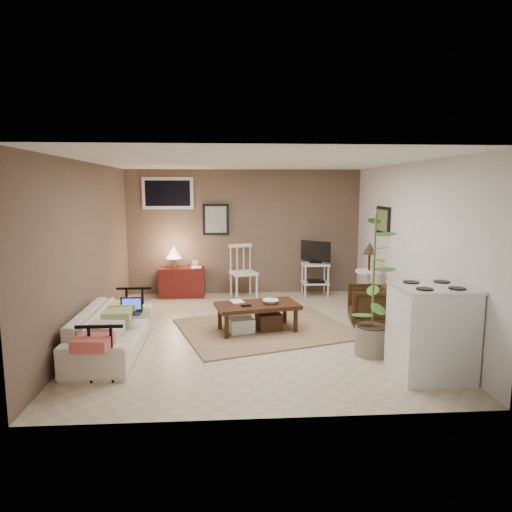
{
  "coord_description": "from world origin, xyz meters",
  "views": [
    {
      "loc": [
        -0.36,
        -6.31,
        2.04
      ],
      "look_at": [
        0.08,
        0.35,
        1.05
      ],
      "focal_mm": 32.0,
      "sensor_mm": 36.0,
      "label": 1
    }
  ],
  "objects": [
    {
      "name": "book_console",
      "position": [
        -1.01,
        2.16,
        0.68
      ],
      "size": [
        0.18,
        0.02,
        0.25
      ],
      "primitive_type": "imported",
      "rotation": [
        0.0,
        0.0,
        -0.0
      ],
      "color": "#371B0F",
      "rests_on": "red_console"
    },
    {
      "name": "coffee_table",
      "position": [
        0.07,
        -0.01,
        0.24
      ],
      "size": [
        1.26,
        0.84,
        0.44
      ],
      "color": "#371B0F",
      "rests_on": "floor"
    },
    {
      "name": "sofa_end_rails",
      "position": [
        -1.69,
        -0.7,
        0.32
      ],
      "size": [
        0.51,
        1.88,
        0.63
      ],
      "primitive_type": null,
      "color": "black",
      "rests_on": "floor"
    },
    {
      "name": "spindle_chair",
      "position": [
        -0.04,
        2.1,
        0.47
      ],
      "size": [
        0.55,
        0.55,
        1.0
      ],
      "color": "silver",
      "rests_on": "floor"
    },
    {
      "name": "window",
      "position": [
        -1.45,
        2.48,
        1.95
      ],
      "size": [
        0.96,
        0.03,
        0.6
      ],
      "primitive_type": "cube",
      "color": "silver"
    },
    {
      "name": "laptop",
      "position": [
        -1.62,
        -0.38,
        0.48
      ],
      "size": [
        0.29,
        0.21,
        0.2
      ],
      "color": "black",
      "rests_on": "sofa"
    },
    {
      "name": "sofa_pillows",
      "position": [
        -1.75,
        -0.92,
        0.45
      ],
      "size": [
        0.36,
        1.79,
        0.13
      ],
      "primitive_type": null,
      "color": "beige",
      "rests_on": "sofa"
    },
    {
      "name": "potted_plant",
      "position": [
        1.42,
        -1.0,
        0.94
      ],
      "size": [
        0.44,
        0.44,
        1.76
      ],
      "color": "gray",
      "rests_on": "floor"
    },
    {
      "name": "side_table",
      "position": [
        1.98,
        0.93,
        0.73
      ],
      "size": [
        0.44,
        0.44,
        1.17
      ],
      "color": "silver",
      "rests_on": "floor"
    },
    {
      "name": "bowl",
      "position": [
        0.27,
        0.0,
        0.53
      ],
      "size": [
        0.23,
        0.07,
        0.22
      ],
      "primitive_type": "imported",
      "rotation": [
        0.0,
        0.0,
        -0.06
      ],
      "color": "#371B0F",
      "rests_on": "coffee_table"
    },
    {
      "name": "stove",
      "position": [
        1.85,
        -1.67,
        0.51
      ],
      "size": [
        0.78,
        0.73,
        1.02
      ],
      "color": "white",
      "rests_on": "floor"
    },
    {
      "name": "armchair",
      "position": [
        1.81,
        0.28,
        0.32
      ],
      "size": [
        0.67,
        0.7,
        0.64
      ],
      "primitive_type": "imported",
      "rotation": [
        0.0,
        0.0,
        -1.72
      ],
      "color": "black",
      "rests_on": "floor"
    },
    {
      "name": "sofa",
      "position": [
        -1.8,
        -0.7,
        0.37
      ],
      "size": [
        0.55,
        1.88,
        0.73
      ],
      "primitive_type": "imported",
      "rotation": [
        0.0,
        0.0,
        1.57
      ],
      "color": "#F0E4CF",
      "rests_on": "floor"
    },
    {
      "name": "red_console",
      "position": [
        -1.21,
        2.24,
        0.34
      ],
      "size": [
        0.84,
        0.37,
        0.97
      ],
      "color": "maroon",
      "rests_on": "floor"
    },
    {
      "name": "art_right",
      "position": [
        2.23,
        1.05,
        1.52
      ],
      "size": [
        0.03,
        0.6,
        0.45
      ],
      "primitive_type": "cube",
      "color": "black"
    },
    {
      "name": "book_table",
      "position": [
        -0.29,
        0.08,
        0.53
      ],
      "size": [
        0.17,
        0.06,
        0.24
      ],
      "primitive_type": "imported",
      "rotation": [
        0.0,
        0.0,
        0.27
      ],
      "color": "#371B0F",
      "rests_on": "coffee_table"
    },
    {
      "name": "tv_stand",
      "position": [
        1.33,
        2.16,
        0.56
      ],
      "size": [
        0.5,
        0.47,
        1.06
      ],
      "color": "silver",
      "rests_on": "floor"
    },
    {
      "name": "art_back",
      "position": [
        -0.55,
        2.48,
        1.45
      ],
      "size": [
        0.5,
        0.03,
        0.6
      ],
      "primitive_type": "cube",
      "color": "black"
    },
    {
      "name": "rug",
      "position": [
        0.2,
        0.1,
        0.01
      ],
      "size": [
        2.81,
        2.5,
        0.02
      ],
      "primitive_type": "cube",
      "rotation": [
        0.0,
        0.0,
        0.31
      ],
      "color": "#967157",
      "rests_on": "floor"
    },
    {
      "name": "floor",
      "position": [
        0.0,
        0.0,
        0.0
      ],
      "size": [
        5.0,
        5.0,
        0.0
      ],
      "primitive_type": "plane",
      "color": "#C1B293",
      "rests_on": "ground"
    }
  ]
}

